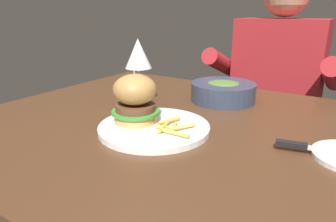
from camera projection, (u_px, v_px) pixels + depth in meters
The scene contains 8 objects.
dining_table at pixel (196, 159), 0.77m from camera, with size 1.19×0.90×0.74m.
main_plate at pixel (154, 128), 0.71m from camera, with size 0.26×0.26×0.01m, color white.
burger_sandwich at pixel (135, 98), 0.72m from camera, with size 0.12×0.12×0.13m.
fries_pile at pixel (172, 127), 0.68m from camera, with size 0.10×0.10×0.01m.
wine_glass at pixel (138, 55), 0.88m from camera, with size 0.08×0.08×0.20m.
table_knife at pixel (324, 149), 0.59m from camera, with size 0.22×0.06×0.01m.
soup_bowl at pixel (223, 91), 0.94m from camera, with size 0.20×0.20×0.06m.
diner_person at pixel (273, 114), 1.37m from camera, with size 0.51×0.36×1.18m.
Camera 1 is at (0.31, -0.62, 1.01)m, focal length 32.00 mm.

